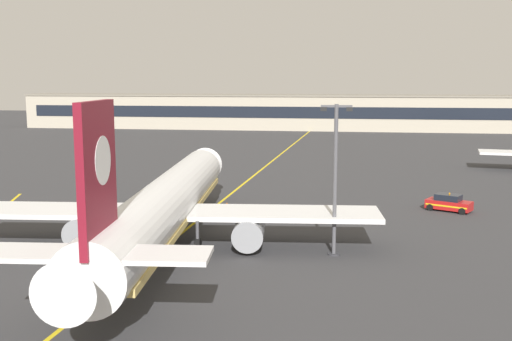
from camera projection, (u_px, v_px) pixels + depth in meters
name	position (u px, v px, depth m)	size (l,w,h in m)	color
ground_plane	(116.00, 305.00, 34.18)	(400.00, 400.00, 0.00)	#353538
taxiway_centreline	(222.00, 201.00, 63.52)	(0.30, 180.00, 0.01)	yellow
airliner_foreground	(166.00, 205.00, 45.19)	(32.30, 41.52, 11.65)	white
apron_lamp_post	(335.00, 177.00, 43.17)	(2.24, 0.90, 10.93)	#515156
service_car_second	(449.00, 203.00, 58.55)	(4.56, 3.53, 1.79)	red
safety_cone_by_nose_gear	(227.00, 205.00, 60.15)	(0.44, 0.44, 0.55)	orange
terminal_building	(301.00, 112.00, 153.77)	(143.55, 12.40, 8.78)	#B2A893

